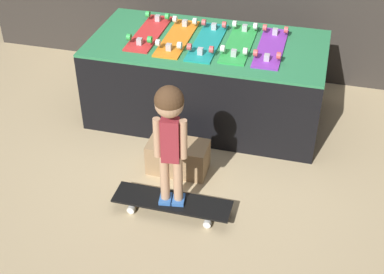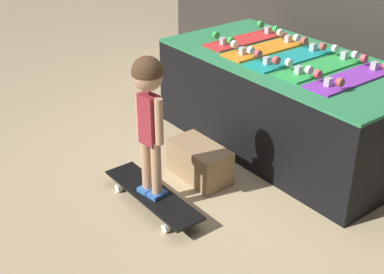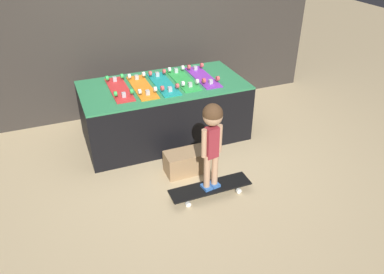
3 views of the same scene
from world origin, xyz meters
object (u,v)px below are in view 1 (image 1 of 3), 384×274
object	(u,v)px
skateboard_teal_on_rack	(207,41)
storage_box	(178,157)
skateboard_orange_on_rack	(177,37)
child	(170,125)
skateboard_green_on_rack	(239,43)
skateboard_purple_on_rack	(271,47)
skateboard_red_on_rack	(149,32)
skateboard_on_floor	(172,202)

from	to	relation	value
skateboard_teal_on_rack	storage_box	world-z (taller)	skateboard_teal_on_rack
skateboard_orange_on_rack	child	xyz separation A→B (m)	(0.30, -1.21, 0.01)
skateboard_orange_on_rack	skateboard_green_on_rack	xyz separation A→B (m)	(0.49, 0.03, 0.00)
storage_box	skateboard_green_on_rack	bearing A→B (deg)	71.29
skateboard_purple_on_rack	storage_box	distance (m)	1.11
skateboard_red_on_rack	child	world-z (taller)	child
skateboard_red_on_rack	skateboard_orange_on_rack	distance (m)	0.25
skateboard_red_on_rack	child	bearing A→B (deg)	-66.26
skateboard_red_on_rack	skateboard_orange_on_rack	bearing A→B (deg)	-8.39
skateboard_purple_on_rack	skateboard_on_floor	bearing A→B (deg)	-109.57
skateboard_red_on_rack	skateboard_orange_on_rack	world-z (taller)	same
skateboard_orange_on_rack	skateboard_purple_on_rack	size ratio (longest dim) A/B	1.00
storage_box	skateboard_red_on_rack	bearing A→B (deg)	119.77
skateboard_red_on_rack	skateboard_green_on_rack	size ratio (longest dim) A/B	1.00
skateboard_red_on_rack	skateboard_green_on_rack	world-z (taller)	same
skateboard_orange_on_rack	skateboard_red_on_rack	bearing A→B (deg)	171.61
skateboard_orange_on_rack	skateboard_on_floor	bearing A→B (deg)	-76.00
skateboard_red_on_rack	storage_box	xyz separation A→B (m)	(0.47, -0.82, -0.57)
skateboard_orange_on_rack	child	size ratio (longest dim) A/B	0.79
skateboard_red_on_rack	skateboard_green_on_rack	bearing A→B (deg)	-0.54
skateboard_red_on_rack	skateboard_purple_on_rack	xyz separation A→B (m)	(0.99, -0.02, 0.00)
skateboard_on_floor	child	world-z (taller)	child
skateboard_red_on_rack	skateboard_on_floor	world-z (taller)	skateboard_red_on_rack
skateboard_green_on_rack	skateboard_purple_on_rack	xyz separation A→B (m)	(0.25, -0.01, 0.00)
skateboard_red_on_rack	skateboard_teal_on_rack	xyz separation A→B (m)	(0.49, -0.04, 0.00)
skateboard_teal_on_rack	skateboard_purple_on_rack	bearing A→B (deg)	3.17
skateboard_orange_on_rack	skateboard_teal_on_rack	bearing A→B (deg)	-1.43
skateboard_purple_on_rack	child	world-z (taller)	child
child	skateboard_teal_on_rack	bearing A→B (deg)	84.17
skateboard_red_on_rack	storage_box	size ratio (longest dim) A/B	1.59
skateboard_teal_on_rack	storage_box	bearing A→B (deg)	-92.00
skateboard_orange_on_rack	skateboard_on_floor	size ratio (longest dim) A/B	0.87
skateboard_orange_on_rack	skateboard_green_on_rack	size ratio (longest dim) A/B	1.00
skateboard_orange_on_rack	skateboard_green_on_rack	world-z (taller)	same
skateboard_on_floor	storage_box	size ratio (longest dim) A/B	1.83
skateboard_on_floor	skateboard_green_on_rack	bearing A→B (deg)	81.23
child	skateboard_orange_on_rack	bearing A→B (deg)	95.54
skateboard_red_on_rack	skateboard_purple_on_rack	size ratio (longest dim) A/B	1.00
skateboard_red_on_rack	child	distance (m)	1.36
storage_box	child	bearing A→B (deg)	-79.21
skateboard_green_on_rack	storage_box	distance (m)	1.03
child	skateboard_on_floor	bearing A→B (deg)	-105.59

